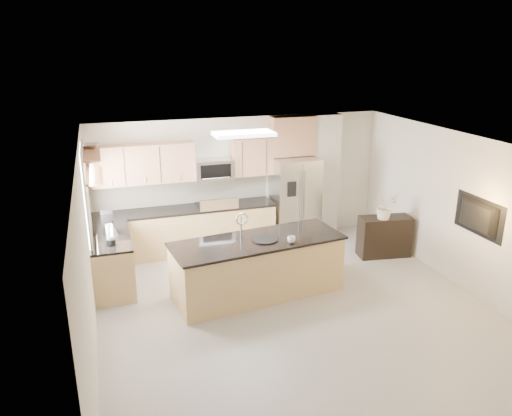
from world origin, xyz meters
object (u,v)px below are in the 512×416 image
object	(u,v)px
microwave	(214,169)
coffee_maker	(107,223)
kettle	(112,229)
bowl	(90,145)
refrigerator	(294,200)
credenza	(384,236)
cup	(291,240)
range	(217,226)
island	(258,267)
flower_vase	(385,200)
platter	(265,240)
television	(475,217)
blender	(110,236)

from	to	relation	value
microwave	coffee_maker	xyz separation A→B (m)	(-2.09, -1.02, -0.53)
kettle	bowl	size ratio (longest dim) A/B	0.60
refrigerator	credenza	distance (m)	1.96
microwave	cup	xyz separation A→B (m)	(0.67, -2.50, -0.61)
range	island	world-z (taller)	island
island	flower_vase	bearing A→B (deg)	7.17
cup	platter	bearing A→B (deg)	148.80
kettle	flower_vase	size ratio (longest dim) A/B	0.31
range	coffee_maker	xyz separation A→B (m)	(-2.09, -0.89, 0.62)
microwave	flower_vase	world-z (taller)	microwave
bowl	credenza	bearing A→B (deg)	-7.59
range	flower_vase	xyz separation A→B (m)	(2.95, -1.40, 0.70)
television	cup	bearing A→B (deg)	75.38
kettle	television	bearing A→B (deg)	-20.76
blender	coffee_maker	distance (m)	0.59
microwave	cup	distance (m)	2.66
island	kettle	distance (m)	2.52
platter	refrigerator	bearing A→B (deg)	57.15
credenza	coffee_maker	bearing A→B (deg)	-176.84
refrigerator	bowl	world-z (taller)	bowl
island	coffee_maker	xyz separation A→B (m)	(-2.29, 1.21, 0.61)
range	island	size ratio (longest dim) A/B	0.39
range	microwave	bearing A→B (deg)	90.00
kettle	refrigerator	bearing A→B (deg)	14.83
cup	platter	size ratio (longest dim) A/B	0.32
credenza	bowl	world-z (taller)	bowl
island	blender	world-z (taller)	island
coffee_maker	television	world-z (taller)	television
credenza	platter	bearing A→B (deg)	-155.32
kettle	coffee_maker	distance (m)	0.16
blender	kettle	bearing A→B (deg)	83.81
bowl	television	xyz separation A→B (m)	(5.76, -2.48, -1.04)
credenza	coffee_maker	xyz separation A→B (m)	(-5.14, 0.45, 0.70)
island	bowl	size ratio (longest dim) A/B	7.47
coffee_maker	television	distance (m)	6.04
microwave	coffee_maker	world-z (taller)	microwave
island	bowl	bearing A→B (deg)	142.06
cup	bowl	world-z (taller)	bowl
island	credenza	size ratio (longest dim) A/B	2.93
television	flower_vase	bearing A→B (deg)	18.04
refrigerator	platter	bearing A→B (deg)	-122.85
platter	blender	xyz separation A→B (m)	(-2.37, 0.67, 0.09)
microwave	television	bearing A→B (deg)	-42.75
cup	platter	xyz separation A→B (m)	(-0.37, 0.22, -0.04)
platter	television	size ratio (longest dim) A/B	0.38
coffee_maker	refrigerator	bearing A→B (deg)	12.70
range	platter	bearing A→B (deg)	-82.13
platter	coffee_maker	size ratio (longest dim) A/B	1.12
cup	blender	distance (m)	2.89
credenza	kettle	distance (m)	5.11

